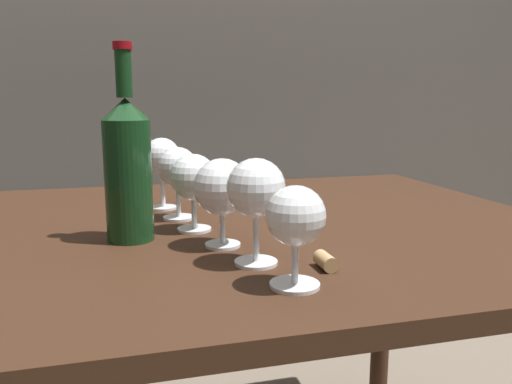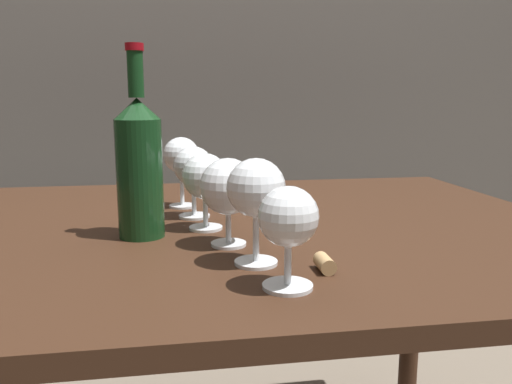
{
  "view_description": "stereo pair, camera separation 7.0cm",
  "coord_description": "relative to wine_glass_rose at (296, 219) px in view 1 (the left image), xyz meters",
  "views": [
    {
      "loc": [
        -0.16,
        -0.91,
        0.95
      ],
      "look_at": [
        0.02,
        -0.25,
        0.82
      ],
      "focal_mm": 35.5,
      "sensor_mm": 36.0,
      "label": 1
    },
    {
      "loc": [
        -0.09,
        -0.93,
        0.95
      ],
      "look_at": [
        0.02,
        -0.25,
        0.82
      ],
      "focal_mm": 35.5,
      "sensor_mm": 36.0,
      "label": 2
    }
  ],
  "objects": [
    {
      "name": "wine_bottle",
      "position": [
        -0.19,
        0.27,
        0.04
      ],
      "size": [
        0.08,
        0.08,
        0.32
      ],
      "color": "#143819",
      "rests_on": "dining_table"
    },
    {
      "name": "wine_glass_chardonnay",
      "position": [
        -0.02,
        0.1,
        0.02
      ],
      "size": [
        0.08,
        0.08,
        0.15
      ],
      "color": "white",
      "rests_on": "dining_table"
    },
    {
      "name": "wine_glass_rose",
      "position": [
        0.0,
        0.0,
        0.0
      ],
      "size": [
        0.07,
        0.07,
        0.13
      ],
      "color": "white",
      "rests_on": "dining_table"
    },
    {
      "name": "cork",
      "position": [
        0.06,
        0.05,
        -0.08
      ],
      "size": [
        0.02,
        0.04,
        0.02
      ],
      "primitive_type": "cylinder",
      "rotation": [
        1.57,
        0.0,
        0.0
      ],
      "color": "tan",
      "rests_on": "dining_table"
    },
    {
      "name": "wine_glass_cabernet",
      "position": [
        -0.12,
        0.5,
        0.02
      ],
      "size": [
        0.08,
        0.08,
        0.15
      ],
      "color": "white",
      "rests_on": "dining_table"
    },
    {
      "name": "wine_glass_port",
      "position": [
        -0.08,
        0.3,
        0.01
      ],
      "size": [
        0.08,
        0.08,
        0.14
      ],
      "color": "white",
      "rests_on": "dining_table"
    },
    {
      "name": "wine_glass_amber",
      "position": [
        -0.05,
        0.2,
        0.01
      ],
      "size": [
        0.09,
        0.09,
        0.14
      ],
      "color": "white",
      "rests_on": "dining_table"
    },
    {
      "name": "dining_table",
      "position": [
        -0.04,
        0.35,
        -0.17
      ],
      "size": [
        1.31,
        0.95,
        0.72
      ],
      "color": "#382114",
      "rests_on": "ground_plane"
    },
    {
      "name": "wine_glass_white",
      "position": [
        -0.1,
        0.4,
        0.01
      ],
      "size": [
        0.08,
        0.08,
        0.14
      ],
      "color": "white",
      "rests_on": "dining_table"
    }
  ]
}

